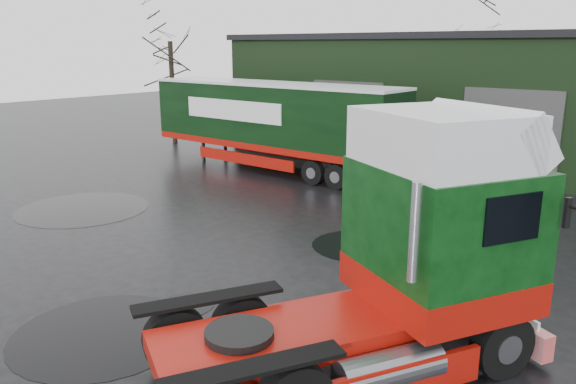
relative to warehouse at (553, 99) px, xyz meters
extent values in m
plane|color=black|center=(-2.00, -20.00, -3.16)|extent=(100.00, 100.00, 0.00)
cube|color=black|center=(0.00, 0.00, -0.16)|extent=(32.00, 12.00, 6.00)
cube|color=black|center=(0.00, 0.00, 2.99)|extent=(32.40, 12.40, 0.30)
cylinder|color=black|center=(-2.00, -23.98, -3.15)|extent=(3.65, 3.65, 0.01)
cylinder|color=black|center=(-0.74, -16.22, -3.15)|extent=(2.78, 2.78, 0.01)
cylinder|color=black|center=(-10.53, -19.26, -3.15)|extent=(4.65, 4.65, 0.01)
cylinder|color=black|center=(-1.69, -22.04, -3.15)|extent=(1.31, 1.31, 0.01)
camera|label=1|loc=(7.50, -29.58, 2.55)|focal=35.00mm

